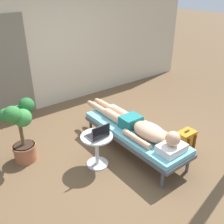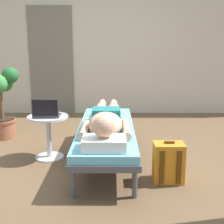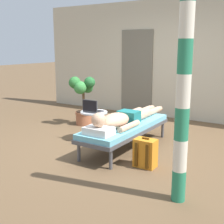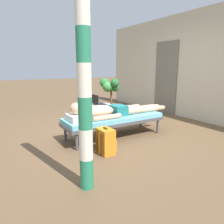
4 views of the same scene
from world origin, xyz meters
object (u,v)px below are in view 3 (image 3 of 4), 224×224
laptop (92,109)px  potted_plant (83,97)px  side_table (94,121)px  backpack (145,153)px  lounge_chair (126,128)px  porch_post (183,91)px  person_reclining (123,119)px

laptop → potted_plant: bearing=135.6°
laptop → side_table: bearing=90.0°
side_table → potted_plant: size_ratio=0.50×
laptop → backpack: size_ratio=0.73×
lounge_chair → porch_post: 2.02m
person_reclining → backpack: person_reclining is taller
person_reclining → porch_post: porch_post is taller
lounge_chair → laptop: 0.73m
person_reclining → porch_post: (1.36, -1.12, 0.69)m
lounge_chair → backpack: bearing=-40.9°
person_reclining → porch_post: 1.90m
porch_post → backpack: bearing=137.6°
porch_post → laptop: bearing=148.9°
backpack → porch_post: porch_post is taller
laptop → backpack: bearing=-23.4°
lounge_chair → laptop: (-0.69, 0.02, 0.24)m
laptop → lounge_chair: bearing=-2.0°
person_reclining → backpack: size_ratio=5.12×
lounge_chair → side_table: bearing=173.7°
lounge_chair → person_reclining: size_ratio=0.91×
person_reclining → side_table: 0.73m
side_table → laptop: size_ratio=1.69×
laptop → backpack: laptop is taller
side_table → laptop: bearing=-90.0°
side_table → lounge_chair: bearing=-6.3°
person_reclining → side_table: person_reclining is taller
person_reclining → side_table: (-0.69, 0.17, -0.16)m
lounge_chair → side_table: (-0.69, 0.08, 0.01)m
laptop → potted_plant: size_ratio=0.30×
laptop → porch_post: 2.48m
person_reclining → laptop: (-0.69, 0.12, 0.07)m
person_reclining → porch_post: bearing=-39.5°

